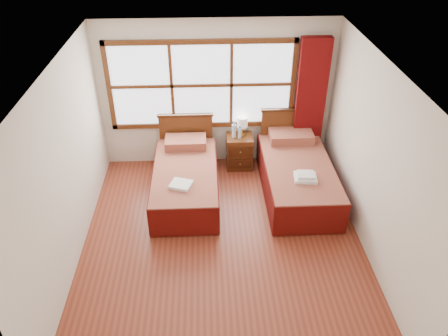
{
  "coord_description": "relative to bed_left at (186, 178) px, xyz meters",
  "views": [
    {
      "loc": [
        -0.2,
        -4.67,
        4.39
      ],
      "look_at": [
        0.05,
        0.7,
        0.82
      ],
      "focal_mm": 35.0,
      "sensor_mm": 36.0,
      "label": 1
    }
  ],
  "objects": [
    {
      "name": "bed_right",
      "position": [
        1.83,
        -0.0,
        0.02
      ],
      "size": [
        1.1,
        2.12,
        1.07
      ],
      "color": "#3A1C0C",
      "rests_on": "floor"
    },
    {
      "name": "ceiling",
      "position": [
        0.55,
        -1.2,
        2.29
      ],
      "size": [
        4.5,
        4.5,
        0.0
      ],
      "primitive_type": "plane",
      "rotation": [
        3.14,
        0.0,
        0.0
      ],
      "color": "white",
      "rests_on": "wall_back"
    },
    {
      "name": "curtain",
      "position": [
        2.15,
        0.91,
        0.86
      ],
      "size": [
        0.5,
        0.16,
        2.3
      ],
      "primitive_type": "cube",
      "color": "#640A0A",
      "rests_on": "wall_back"
    },
    {
      "name": "towels_left",
      "position": [
        -0.04,
        -0.52,
        0.25
      ],
      "size": [
        0.38,
        0.36,
        0.05
      ],
      "rotation": [
        0.0,
        0.0,
        -0.33
      ],
      "color": "white",
      "rests_on": "bed_left"
    },
    {
      "name": "wall_right",
      "position": [
        2.55,
        -1.2,
        0.99
      ],
      "size": [
        0.0,
        4.5,
        4.5
      ],
      "primitive_type": "plane",
      "rotation": [
        1.57,
        0.0,
        -1.57
      ],
      "color": "silver",
      "rests_on": "floor"
    },
    {
      "name": "floor",
      "position": [
        0.55,
        -1.2,
        -0.31
      ],
      "size": [
        4.5,
        4.5,
        0.0
      ],
      "primitive_type": "plane",
      "color": "brown",
      "rests_on": "ground"
    },
    {
      "name": "bottle_far",
      "position": [
        0.94,
        0.75,
        0.41
      ],
      "size": [
        0.06,
        0.06,
        0.23
      ],
      "color": "#C3E1FB",
      "rests_on": "nightstand"
    },
    {
      "name": "wall_left",
      "position": [
        -1.45,
        -1.2,
        0.99
      ],
      "size": [
        0.0,
        4.5,
        4.5
      ],
      "primitive_type": "plane",
      "rotation": [
        1.57,
        0.0,
        1.57
      ],
      "color": "silver",
      "rests_on": "floor"
    },
    {
      "name": "towels_right",
      "position": [
        1.85,
        -0.48,
        0.31
      ],
      "size": [
        0.36,
        0.32,
        0.1
      ],
      "rotation": [
        0.0,
        0.0,
        -0.09
      ],
      "color": "white",
      "rests_on": "bed_right"
    },
    {
      "name": "wall_back",
      "position": [
        0.55,
        1.05,
        0.99
      ],
      "size": [
        4.0,
        0.0,
        4.0
      ],
      "primitive_type": "plane",
      "rotation": [
        1.57,
        0.0,
        0.0
      ],
      "color": "silver",
      "rests_on": "floor"
    },
    {
      "name": "bed_left",
      "position": [
        0.0,
        0.0,
        0.0
      ],
      "size": [
        1.03,
        2.05,
        1.0
      ],
      "color": "#3A1C0C",
      "rests_on": "floor"
    },
    {
      "name": "nightstand",
      "position": [
        0.94,
        0.8,
        0.0
      ],
      "size": [
        0.46,
        0.45,
        0.61
      ],
      "color": "#572C13",
      "rests_on": "floor"
    },
    {
      "name": "lamp",
      "position": [
        0.99,
        0.85,
        0.56
      ],
      "size": [
        0.18,
        0.18,
        0.35
      ],
      "color": "gold",
      "rests_on": "nightstand"
    },
    {
      "name": "window",
      "position": [
        0.3,
        1.01,
        1.19
      ],
      "size": [
        3.16,
        0.06,
        1.56
      ],
      "color": "white",
      "rests_on": "wall_back"
    },
    {
      "name": "bottle_near",
      "position": [
        0.84,
        0.79,
        0.43
      ],
      "size": [
        0.07,
        0.07,
        0.27
      ],
      "color": "#C3E1FB",
      "rests_on": "nightstand"
    }
  ]
}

